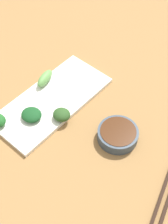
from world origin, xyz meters
The scene contains 7 objects.
tabletop centered at (0.00, 0.00, 0.01)m, with size 2.10×2.10×0.02m, color #9A7040.
sauce_bowl centered at (-0.10, -0.02, 0.04)m, with size 0.11×0.11×0.03m.
serving_plate centered at (0.12, 0.00, 0.03)m, with size 0.16×0.36×0.01m, color white.
broccoli_leafy_1 centered at (0.05, 0.03, 0.05)m, with size 0.05×0.05×0.03m, color #2B5122.
broccoli_stalk_2 centered at (0.18, -0.04, 0.05)m, with size 0.03×0.07×0.03m, color #66A351.
broccoli_leafy_3 centered at (0.11, 0.08, 0.04)m, with size 0.06×0.05×0.02m, color #174C21.
chopsticks centered at (-0.30, 0.07, 0.02)m, with size 0.09×0.23×0.01m.
Camera 1 is at (-0.36, 0.40, 0.75)m, focal length 52.12 mm.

